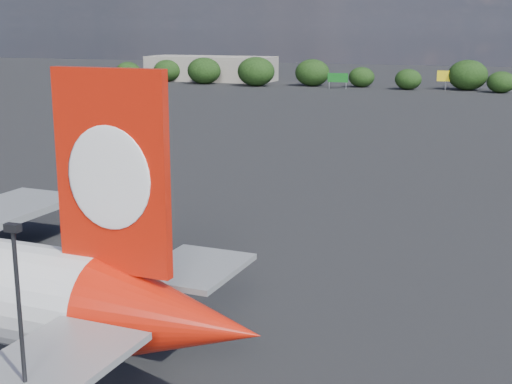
% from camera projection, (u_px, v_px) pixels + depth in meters
% --- Properties ---
extents(ground, '(500.00, 500.00, 0.00)m').
position_uv_depth(ground, '(266.00, 164.00, 95.48)').
color(ground, black).
rests_on(ground, ground).
extents(apron_lamp_post, '(0.55, 0.30, 11.59)m').
position_uv_depth(apron_lamp_post, '(24.00, 363.00, 25.32)').
color(apron_lamp_post, black).
rests_on(apron_lamp_post, ground).
extents(terminal_building, '(42.00, 16.00, 8.00)m').
position_uv_depth(terminal_building, '(211.00, 69.00, 236.92)').
color(terminal_building, gray).
rests_on(terminal_building, ground).
extents(highway_sign, '(6.00, 0.30, 4.50)m').
position_uv_depth(highway_sign, '(338.00, 78.00, 206.92)').
color(highway_sign, '#14641C').
rests_on(highway_sign, ground).
extents(billboard_yellow, '(5.00, 0.30, 5.50)m').
position_uv_depth(billboard_yellow, '(446.00, 76.00, 202.31)').
color(billboard_yellow, yellow).
rests_on(billboard_yellow, ground).
extents(horizon_treeline, '(203.63, 17.55, 9.06)m').
position_uv_depth(horizon_treeline, '(448.00, 76.00, 200.76)').
color(horizon_treeline, black).
rests_on(horizon_treeline, ground).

